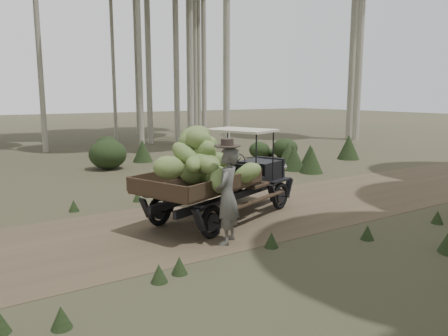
{
  "coord_description": "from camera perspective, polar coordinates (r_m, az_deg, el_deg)",
  "views": [
    {
      "loc": [
        -3.88,
        -8.31,
        2.89
      ],
      "look_at": [
        1.6,
        0.14,
        1.18
      ],
      "focal_mm": 35.0,
      "sensor_mm": 36.0,
      "label": 1
    }
  ],
  "objects": [
    {
      "name": "dirt_track",
      "position": [
        9.62,
        -7.62,
        -7.94
      ],
      "size": [
        70.0,
        4.0,
        0.01
      ],
      "primitive_type": "cube",
      "color": "brown",
      "rests_on": "ground"
    },
    {
      "name": "undergrowth",
      "position": [
        12.05,
        -0.46,
        -1.75
      ],
      "size": [
        22.11,
        22.46,
        1.35
      ],
      "color": "#233319",
      "rests_on": "ground"
    },
    {
      "name": "ground",
      "position": [
        9.62,
        -7.62,
        -7.96
      ],
      "size": [
        120.0,
        120.0,
        0.0
      ],
      "primitive_type": "plane",
      "color": "#473D2B",
      "rests_on": "ground"
    },
    {
      "name": "banana_truck",
      "position": [
        9.75,
        -1.56,
        0.32
      ],
      "size": [
        4.66,
        3.08,
        2.3
      ],
      "rotation": [
        0.0,
        0.0,
        0.36
      ],
      "color": "black",
      "rests_on": "ground"
    },
    {
      "name": "farmer",
      "position": [
        8.44,
        0.42,
        -3.5
      ],
      "size": [
        0.82,
        0.8,
        2.06
      ],
      "rotation": [
        0.0,
        0.0,
        3.86
      ],
      "color": "#51504A",
      "rests_on": "ground"
    }
  ]
}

